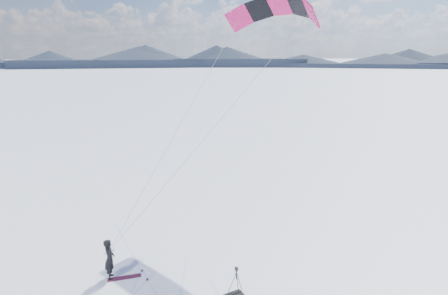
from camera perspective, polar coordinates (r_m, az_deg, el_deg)
name	(u,v)px	position (r m, az deg, el deg)	size (l,w,h in m)	color
horizon_hills	(203,243)	(14.56, -3.24, -14.33)	(704.84, 706.81, 8.24)	black
snowkiter	(111,278)	(19.28, -16.82, -18.46)	(0.71, 0.47, 1.96)	black
snowboard	(124,278)	(19.09, -14.95, -18.60)	(1.51, 0.28, 0.04)	maroon
tripod	(236,277)	(17.10, 1.90, -19.10)	(0.67, 0.60, 1.27)	black
power_kite	(275,11)	(24.48, 7.78, 19.85)	(12.63, 8.13, 12.36)	#CD175E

